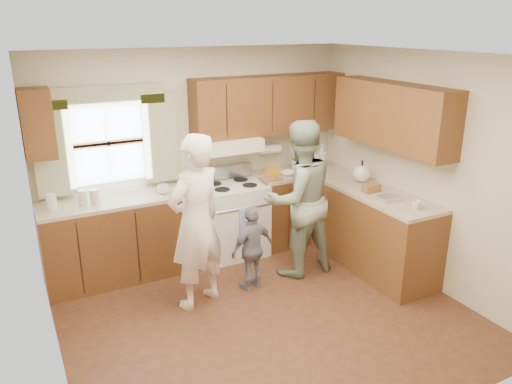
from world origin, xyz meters
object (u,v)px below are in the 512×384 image
stove (232,218)px  woman_right (298,199)px  woman_left (196,223)px  child (252,248)px

stove → woman_right: woman_right is taller
woman_left → woman_right: bearing=164.0°
stove → woman_right: 1.01m
woman_left → child: size_ratio=1.92×
stove → woman_right: (0.46, -0.79, 0.42)m
woman_right → child: bearing=7.5°
stove → woman_right: size_ratio=0.60×
stove → child: (-0.17, -0.90, -0.00)m
woman_right → woman_left: bearing=3.9°
woman_left → woman_right: (1.27, 0.13, -0.00)m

